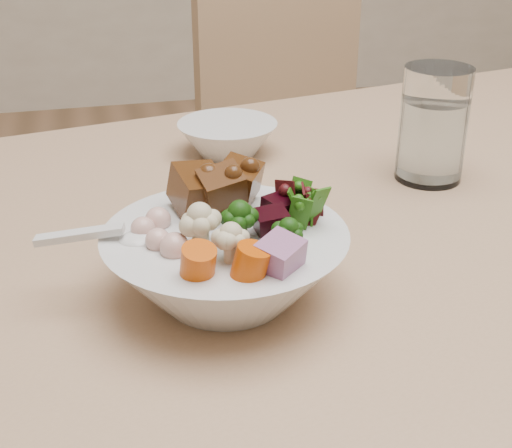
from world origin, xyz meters
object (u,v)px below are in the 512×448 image
(dining_table, at_px, (433,265))
(food_bowl, at_px, (227,259))
(chair_far, at_px, (305,168))
(side_bowl, at_px, (228,139))
(water_glass, at_px, (433,129))

(dining_table, distance_m, food_bowl, 0.32)
(chair_far, bearing_deg, side_bowl, -134.17)
(chair_far, relative_size, water_glass, 6.38)
(chair_far, xyz_separation_m, side_bowl, (-0.28, -0.52, 0.27))
(water_glass, bearing_deg, chair_far, 84.96)
(water_glass, height_order, side_bowl, water_glass)
(dining_table, xyz_separation_m, food_bowl, (-0.27, -0.12, 0.11))
(dining_table, relative_size, water_glass, 12.54)
(food_bowl, height_order, side_bowl, food_bowl)
(dining_table, xyz_separation_m, water_glass, (0.02, 0.08, 0.14))
(dining_table, height_order, side_bowl, side_bowl)
(dining_table, distance_m, chair_far, 0.76)
(chair_far, distance_m, side_bowl, 0.65)
(chair_far, height_order, water_glass, water_glass)
(food_bowl, xyz_separation_m, side_bowl, (0.07, 0.34, -0.01))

